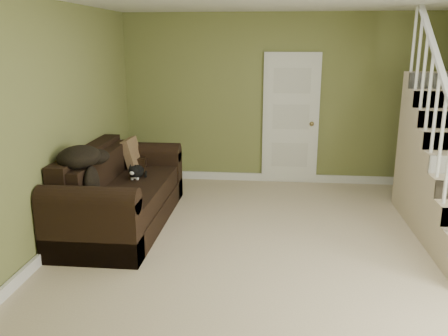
% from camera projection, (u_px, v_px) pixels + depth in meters
% --- Properties ---
extents(floor, '(5.00, 5.50, 0.01)m').
position_uv_depth(floor, '(286.00, 255.00, 4.99)').
color(floor, tan).
rests_on(floor, ground).
extents(wall_back, '(5.00, 0.04, 2.60)m').
position_uv_depth(wall_back, '(285.00, 100.00, 7.30)').
color(wall_back, olive).
rests_on(wall_back, floor).
extents(wall_front, '(5.00, 0.04, 2.60)m').
position_uv_depth(wall_front, '(312.00, 254.00, 2.01)').
color(wall_front, olive).
rests_on(wall_front, floor).
extents(wall_left, '(0.04, 5.50, 2.60)m').
position_uv_depth(wall_left, '(47.00, 129.00, 4.90)').
color(wall_left, olive).
rests_on(wall_left, floor).
extents(baseboard_back, '(5.00, 0.04, 0.12)m').
position_uv_depth(baseboard_back, '(282.00, 178.00, 7.59)').
color(baseboard_back, white).
rests_on(baseboard_back, floor).
extents(baseboard_left, '(0.04, 5.50, 0.12)m').
position_uv_depth(baseboard_left, '(61.00, 240.00, 5.22)').
color(baseboard_left, white).
rests_on(baseboard_left, floor).
extents(door, '(0.86, 0.12, 2.02)m').
position_uv_depth(door, '(291.00, 119.00, 7.32)').
color(door, white).
rests_on(door, floor).
extents(sofa, '(1.02, 2.37, 0.94)m').
position_uv_depth(sofa, '(118.00, 196.00, 5.76)').
color(sofa, black).
rests_on(sofa, floor).
extents(side_table, '(0.59, 0.59, 0.86)m').
position_uv_depth(side_table, '(130.00, 176.00, 6.76)').
color(side_table, black).
rests_on(side_table, floor).
extents(cat, '(0.21, 0.45, 0.22)m').
position_uv_depth(cat, '(136.00, 172.00, 5.94)').
color(cat, black).
rests_on(cat, sofa).
extents(banana, '(0.07, 0.19, 0.05)m').
position_uv_depth(banana, '(131.00, 193.00, 5.31)').
color(banana, yellow).
rests_on(banana, sofa).
extents(throw_pillow, '(0.20, 0.40, 0.40)m').
position_uv_depth(throw_pillow, '(132.00, 153.00, 6.43)').
color(throw_pillow, '#462B1C').
rests_on(throw_pillow, sofa).
extents(throw_blanket, '(0.51, 0.63, 0.24)m').
position_uv_depth(throw_blanket, '(79.00, 157.00, 5.11)').
color(throw_blanket, black).
rests_on(throw_blanket, sofa).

